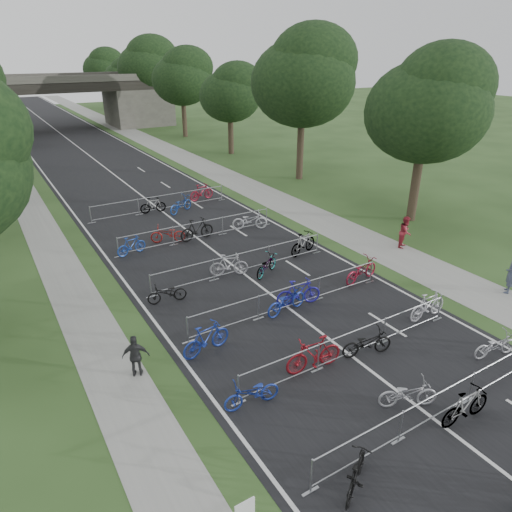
{
  "coord_description": "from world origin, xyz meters",
  "views": [
    {
      "loc": [
        -9.82,
        -2.38,
        9.94
      ],
      "look_at": [
        0.34,
        14.26,
        1.1
      ],
      "focal_mm": 32.0,
      "sensor_mm": 36.0,
      "label": 1
    }
  ],
  "objects_px": {
    "pedestrian_c": "(136,356)",
    "pedestrian_a": "(511,273)",
    "pedestrian_b": "(405,232)",
    "overpass_bridge": "(52,103)"
  },
  "relations": [
    {
      "from": "pedestrian_a",
      "to": "pedestrian_b",
      "type": "distance_m",
      "value": 6.03
    },
    {
      "from": "overpass_bridge",
      "to": "pedestrian_a",
      "type": "distance_m",
      "value": 58.68
    },
    {
      "from": "pedestrian_b",
      "to": "overpass_bridge",
      "type": "bearing_deg",
      "value": 72.68
    },
    {
      "from": "overpass_bridge",
      "to": "pedestrian_c",
      "type": "height_order",
      "value": "overpass_bridge"
    },
    {
      "from": "pedestrian_b",
      "to": "pedestrian_c",
      "type": "relative_size",
      "value": 1.16
    },
    {
      "from": "overpass_bridge",
      "to": "pedestrian_c",
      "type": "relative_size",
      "value": 20.4
    },
    {
      "from": "pedestrian_c",
      "to": "pedestrian_a",
      "type": "bearing_deg",
      "value": -167.58
    },
    {
      "from": "pedestrian_b",
      "to": "pedestrian_c",
      "type": "xyz_separation_m",
      "value": [
        -16.0,
        -2.99,
        -0.12
      ]
    },
    {
      "from": "pedestrian_a",
      "to": "pedestrian_b",
      "type": "relative_size",
      "value": 1.08
    },
    {
      "from": "pedestrian_b",
      "to": "pedestrian_c",
      "type": "distance_m",
      "value": 16.28
    }
  ]
}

